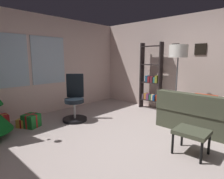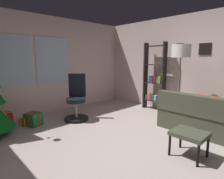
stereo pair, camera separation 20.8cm
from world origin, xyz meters
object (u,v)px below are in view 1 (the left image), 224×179
couch (221,118)px  gift_box_red (1,121)px  floor_lamp (178,55)px  gift_box_gold (26,122)px  office_chair (75,102)px  bookshelf (151,80)px  footstool (192,133)px  gift_box_green (31,121)px

couch → gift_box_red: 4.52m
couch → gift_box_red: size_ratio=7.07×
gift_box_red → floor_lamp: (2.96, -2.50, 1.38)m
gift_box_gold → office_chair: bearing=-25.9°
office_chair → bookshelf: (2.07, -0.77, 0.41)m
footstool → gift_box_gold: 3.30m
office_chair → gift_box_green: bearing=162.1°
gift_box_red → bookshelf: (3.42, -1.55, 0.71)m
footstool → gift_box_gold: size_ratio=1.14×
gift_box_red → couch: bearing=-50.5°
office_chair → bookshelf: bearing=-20.5°
footstool → office_chair: size_ratio=0.44×
gift_box_green → bookshelf: size_ratio=0.20×
couch → gift_box_red: couch is taller
gift_box_red → bookshelf: 3.82m
couch → footstool: couch is taller
gift_box_red → floor_lamp: size_ratio=0.17×
bookshelf → floor_lamp: 1.25m
gift_box_gold → floor_lamp: size_ratio=0.24×
couch → floor_lamp: size_ratio=1.17×
footstool → gift_box_red: footstool is taller
footstool → office_chair: office_chair is taller
bookshelf → gift_box_green: bearing=160.3°
footstool → gift_box_red: (-1.60, 3.36, -0.20)m
floor_lamp → gift_box_gold: bearing=139.6°
gift_box_red → office_chair: size_ratio=0.27×
footstool → couch: bearing=-5.5°
gift_box_red → gift_box_gold: 0.49m
footstool → gift_box_red: bearing=115.5°
footstool → office_chair: bearing=95.6°
gift_box_green → bookshelf: bookshelf is taller
gift_box_gold → bookshelf: (3.03, -1.24, 0.75)m
gift_box_gold → floor_lamp: (2.58, -2.19, 1.42)m
footstool → bookshelf: bookshelf is taller
footstool → gift_box_green: footstool is taller
gift_box_green → gift_box_gold: size_ratio=0.91×
footstool → floor_lamp: bearing=32.5°
office_chair → bookshelf: size_ratio=0.58×
gift_box_red → gift_box_green: bearing=-47.7°
footstool → gift_box_red: size_ratio=1.64×
couch → gift_box_gold: (-2.49, 3.18, -0.19)m
floor_lamp → gift_box_red: bearing=139.9°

